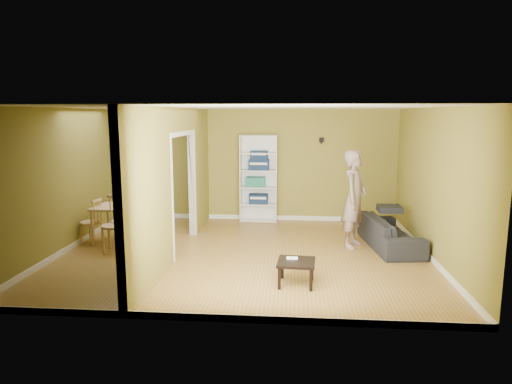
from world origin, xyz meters
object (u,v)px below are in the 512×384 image
Objects in this scene: coffee_table at (296,264)px; chair_left at (91,221)px; chair_far at (135,210)px; bookshelf at (259,178)px; chair_near at (115,224)px; person at (355,191)px; dining_table at (126,210)px; sofa at (390,228)px.

chair_left is (-3.96, 1.88, 0.13)m from coffee_table.
coffee_table is at bearing 150.83° from chair_far.
bookshelf is 3.64m from chair_near.
person reaches higher than dining_table.
chair_far is at bearing -148.08° from bookshelf.
person reaches higher than chair_left.
person is at bearing 62.28° from coffee_table.
person is at bearing -45.40° from bookshelf.
coffee_table is 3.56m from chair_near.
chair_near is (-5.06, -0.72, 0.15)m from sofa.
chair_left is at bearing 85.41° from sofa.
person is at bearing 6.68° from chair_near.
coffee_table is 3.83m from dining_table.
dining_table is at bearing 87.28° from chair_near.
chair_near reaches higher than dining_table.
chair_far is at bearing 92.76° from dining_table.
person is at bearing 1.57° from dining_table.
coffee_table is (-1.09, -2.06, -0.77)m from person.
person is 2.10× the size of chair_near.
coffee_table is 4.39m from chair_left.
chair_far is at bearing 142.77° from coffee_table.
chair_left is at bearing -174.17° from dining_table.
chair_left is at bearing 115.66° from person.
person is at bearing -177.76° from chair_far.
sofa is 0.89× the size of person.
coffee_table is at bearing 74.18° from chair_left.
chair_near is at bearing -132.23° from bookshelf.
dining_table is (-2.42, -2.09, -0.35)m from bookshelf.
chair_left is at bearing 154.66° from coffee_table.
chair_left is at bearing -145.14° from bookshelf.
chair_near is (-4.37, -0.70, -0.56)m from person.
bookshelf reaches higher than chair_near.
chair_near is at bearing -90.33° from dining_table.
chair_near is at bearing 99.26° from chair_far.
chair_far reaches higher than sofa.
sofa is at bearing -64.96° from person.
chair_far reaches higher than dining_table.
bookshelf is 4.19m from coffee_table.
chair_far is at bearing 78.50° from sofa.
sofa is at bearing 49.61° from coffee_table.
dining_table is 1.33× the size of chair_left.
chair_near is at bearing 91.40° from sofa.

